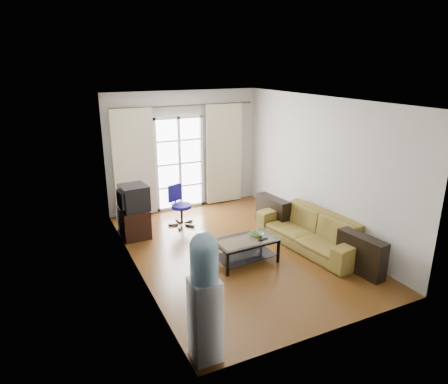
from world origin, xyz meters
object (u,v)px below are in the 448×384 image
(coffee_table, at_px, (245,248))
(task_chair, at_px, (181,214))
(sofa, at_px, (311,231))
(water_cooler, at_px, (205,295))
(crt_tv, at_px, (133,198))
(tv_stand, at_px, (134,222))

(coffee_table, height_order, task_chair, task_chair)
(sofa, xyz_separation_m, water_cooler, (-2.92, -1.86, 0.50))
(task_chair, bearing_deg, crt_tv, 166.04)
(coffee_table, xyz_separation_m, tv_stand, (-1.44, 1.97, 0.01))
(sofa, relative_size, task_chair, 2.70)
(sofa, relative_size, water_cooler, 1.46)
(coffee_table, bearing_deg, task_chair, 101.83)
(tv_stand, bearing_deg, water_cooler, -91.82)
(sofa, distance_m, crt_tv, 3.44)
(coffee_table, bearing_deg, tv_stand, 126.09)
(coffee_table, distance_m, task_chair, 2.10)
(coffee_table, height_order, crt_tv, crt_tv)
(water_cooler, bearing_deg, task_chair, 74.67)
(coffee_table, distance_m, crt_tv, 2.44)
(task_chair, xyz_separation_m, water_cooler, (-1.09, -3.90, 0.57))
(task_chair, bearing_deg, water_cooler, -128.15)
(sofa, bearing_deg, crt_tv, -130.66)
(tv_stand, distance_m, crt_tv, 0.53)
(coffee_table, relative_size, task_chair, 1.25)
(task_chair, relative_size, water_cooler, 0.54)
(crt_tv, relative_size, water_cooler, 0.36)
(sofa, distance_m, water_cooler, 3.50)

